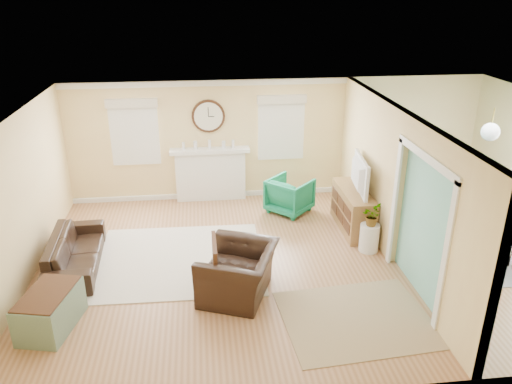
# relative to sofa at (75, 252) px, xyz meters

# --- Properties ---
(floor) EXTENTS (9.00, 9.00, 0.00)m
(floor) POSITION_rel_sofa_xyz_m (3.85, -0.25, -0.29)
(floor) COLOR #925F3C
(floor) RESTS_ON ground
(wall_back) EXTENTS (9.00, 0.02, 2.60)m
(wall_back) POSITION_rel_sofa_xyz_m (3.85, 2.75, 1.01)
(wall_back) COLOR #E2BE7F
(wall_back) RESTS_ON ground
(wall_front) EXTENTS (9.00, 0.02, 2.60)m
(wall_front) POSITION_rel_sofa_xyz_m (3.85, -3.25, 1.01)
(wall_front) COLOR #E2BE7F
(wall_front) RESTS_ON ground
(wall_left) EXTENTS (0.02, 6.00, 2.60)m
(wall_left) POSITION_rel_sofa_xyz_m (-0.65, -0.25, 1.01)
(wall_left) COLOR #E2BE7F
(wall_left) RESTS_ON ground
(ceiling) EXTENTS (9.00, 6.00, 0.02)m
(ceiling) POSITION_rel_sofa_xyz_m (3.85, -0.25, 2.31)
(ceiling) COLOR white
(ceiling) RESTS_ON wall_back
(partition) EXTENTS (0.17, 6.00, 2.60)m
(partition) POSITION_rel_sofa_xyz_m (5.36, 0.04, 1.07)
(partition) COLOR #E2BE7F
(partition) RESTS_ON ground
(fireplace) EXTENTS (1.70, 0.30, 1.17)m
(fireplace) POSITION_rel_sofa_xyz_m (2.35, 2.63, 0.31)
(fireplace) COLOR white
(fireplace) RESTS_ON ground
(wall_clock) EXTENTS (0.70, 0.07, 0.70)m
(wall_clock) POSITION_rel_sofa_xyz_m (2.35, 2.72, 1.56)
(wall_clock) COLOR #3F2311
(wall_clock) RESTS_ON wall_back
(window_left) EXTENTS (1.05, 0.13, 1.42)m
(window_left) POSITION_rel_sofa_xyz_m (0.80, 2.71, 1.37)
(window_left) COLOR white
(window_left) RESTS_ON wall_back
(window_right) EXTENTS (1.05, 0.13, 1.42)m
(window_right) POSITION_rel_sofa_xyz_m (3.90, 2.71, 1.37)
(window_right) COLOR white
(window_right) RESTS_ON wall_back
(pendant) EXTENTS (0.30, 0.30, 0.55)m
(pendant) POSITION_rel_sofa_xyz_m (6.85, -0.25, 1.92)
(pendant) COLOR gold
(pendant) RESTS_ON ceiling
(rug_cream) EXTENTS (2.91, 2.53, 0.02)m
(rug_cream) POSITION_rel_sofa_xyz_m (1.71, 0.03, -0.28)
(rug_cream) COLOR beige
(rug_cream) RESTS_ON floor
(rug_jute) EXTENTS (2.20, 1.85, 0.01)m
(rug_jute) POSITION_rel_sofa_xyz_m (4.27, -1.93, -0.28)
(rug_jute) COLOR tan
(rug_jute) RESTS_ON floor
(rug_grey) EXTENTS (2.40, 3.00, 0.01)m
(rug_grey) POSITION_rel_sofa_xyz_m (7.05, 0.06, -0.28)
(rug_grey) COLOR gray
(rug_grey) RESTS_ON floor
(sofa) EXTENTS (0.88, 2.00, 0.57)m
(sofa) POSITION_rel_sofa_xyz_m (0.00, 0.00, 0.00)
(sofa) COLOR black
(sofa) RESTS_ON floor
(eames_chair) EXTENTS (1.40, 1.49, 0.77)m
(eames_chair) POSITION_rel_sofa_xyz_m (2.65, -1.12, 0.10)
(eames_chair) COLOR black
(eames_chair) RESTS_ON floor
(green_chair) EXTENTS (1.13, 1.13, 0.74)m
(green_chair) POSITION_rel_sofa_xyz_m (3.96, 1.77, 0.08)
(green_chair) COLOR #006944
(green_chair) RESTS_ON floor
(trunk) EXTENTS (0.80, 1.09, 0.56)m
(trunk) POSITION_rel_sofa_xyz_m (0.00, -1.62, -0.01)
(trunk) COLOR gray
(trunk) RESTS_ON floor
(credenza) EXTENTS (0.49, 1.45, 0.80)m
(credenza) POSITION_rel_sofa_xyz_m (5.03, 0.86, 0.11)
(credenza) COLOR olive
(credenza) RESTS_ON floor
(tv) EXTENTS (0.28, 1.15, 0.66)m
(tv) POSITION_rel_sofa_xyz_m (5.01, 0.86, 0.84)
(tv) COLOR black
(tv) RESTS_ON credenza
(garden_stool) EXTENTS (0.34, 0.34, 0.51)m
(garden_stool) POSITION_rel_sofa_xyz_m (5.07, -0.03, -0.03)
(garden_stool) COLOR white
(garden_stool) RESTS_ON floor
(potted_plant) EXTENTS (0.42, 0.44, 0.38)m
(potted_plant) POSITION_rel_sofa_xyz_m (5.07, -0.03, 0.41)
(potted_plant) COLOR #337F33
(potted_plant) RESTS_ON garden_stool
(dining_table) EXTENTS (1.20, 1.97, 0.67)m
(dining_table) POSITION_rel_sofa_xyz_m (7.05, 0.06, 0.05)
(dining_table) COLOR #3F2311
(dining_table) RESTS_ON floor
(dining_chair_n) EXTENTS (0.49, 0.49, 0.92)m
(dining_chair_n) POSITION_rel_sofa_xyz_m (7.12, 1.13, 0.25)
(dining_chair_n) COLOR gray
(dining_chair_n) RESTS_ON floor
(dining_chair_s) EXTENTS (0.46, 0.46, 0.87)m
(dining_chair_s) POSITION_rel_sofa_xyz_m (7.07, -0.96, 0.22)
(dining_chair_s) COLOR gray
(dining_chair_s) RESTS_ON floor
(dining_chair_w) EXTENTS (0.41, 0.41, 0.86)m
(dining_chair_w) POSITION_rel_sofa_xyz_m (6.48, 0.03, 0.22)
(dining_chair_w) COLOR white
(dining_chair_w) RESTS_ON floor
(dining_chair_e) EXTENTS (0.48, 0.48, 1.02)m
(dining_chair_e) POSITION_rel_sofa_xyz_m (7.65, -0.01, 0.32)
(dining_chair_e) COLOR gray
(dining_chair_e) RESTS_ON floor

